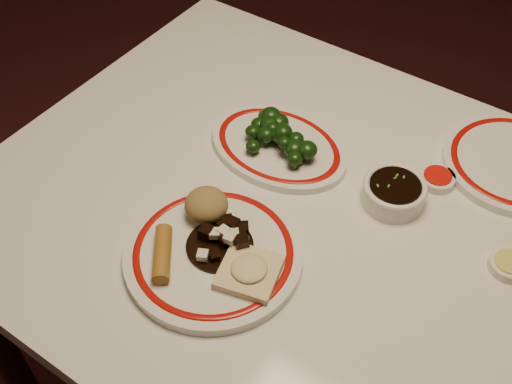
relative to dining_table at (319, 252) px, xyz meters
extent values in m
cube|color=silver|center=(0.00, 0.00, 0.07)|extent=(1.20, 0.90, 0.04)
cylinder|color=black|center=(-0.54, 0.39, -0.30)|extent=(0.06, 0.06, 0.71)
cylinder|color=white|center=(-0.10, -0.17, 0.10)|extent=(0.37, 0.37, 0.02)
torus|color=#9D0E08|center=(-0.10, -0.17, 0.11)|extent=(0.32, 0.32, 0.00)
ellipsoid|color=olive|center=(-0.16, -0.12, 0.14)|extent=(0.07, 0.07, 0.05)
cylinder|color=#A37028|center=(-0.16, -0.23, 0.12)|extent=(0.08, 0.10, 0.03)
cube|color=beige|center=(-0.03, -0.18, 0.12)|extent=(0.11, 0.11, 0.01)
ellipsoid|color=beige|center=(-0.03, -0.18, 0.13)|extent=(0.06, 0.06, 0.02)
cylinder|color=black|center=(-0.10, -0.16, 0.11)|extent=(0.11, 0.11, 0.00)
cube|color=black|center=(-0.11, -0.13, 0.12)|extent=(0.02, 0.02, 0.02)
cube|color=black|center=(-0.12, -0.13, 0.12)|extent=(0.02, 0.02, 0.02)
cube|color=black|center=(-0.07, -0.14, 0.13)|extent=(0.02, 0.02, 0.02)
cube|color=black|center=(-0.12, -0.12, 0.12)|extent=(0.03, 0.03, 0.02)
cube|color=black|center=(-0.10, -0.12, 0.13)|extent=(0.02, 0.02, 0.02)
cube|color=black|center=(-0.08, -0.13, 0.13)|extent=(0.02, 0.02, 0.02)
cube|color=black|center=(-0.08, -0.12, 0.13)|extent=(0.03, 0.03, 0.02)
cube|color=black|center=(-0.08, -0.14, 0.12)|extent=(0.02, 0.02, 0.02)
cube|color=black|center=(-0.09, -0.18, 0.12)|extent=(0.02, 0.02, 0.02)
cube|color=black|center=(-0.13, -0.16, 0.13)|extent=(0.02, 0.02, 0.02)
cube|color=black|center=(-0.12, -0.15, 0.12)|extent=(0.02, 0.02, 0.01)
cube|color=black|center=(-0.07, -0.14, 0.13)|extent=(0.03, 0.03, 0.02)
cube|color=black|center=(-0.10, -0.15, 0.12)|extent=(0.03, 0.03, 0.02)
cube|color=beige|center=(-0.09, -0.15, 0.13)|extent=(0.02, 0.02, 0.01)
cube|color=beige|center=(-0.09, -0.14, 0.13)|extent=(0.02, 0.02, 0.01)
cube|color=beige|center=(-0.11, -0.15, 0.13)|extent=(0.02, 0.02, 0.01)
cube|color=beige|center=(-0.10, -0.14, 0.13)|extent=(0.02, 0.02, 0.01)
cube|color=beige|center=(-0.11, -0.19, 0.12)|extent=(0.02, 0.02, 0.01)
torus|color=#9D0E08|center=(-0.16, 0.10, 0.11)|extent=(0.25, 0.25, 0.00)
cylinder|color=#23471C|center=(-0.16, 0.10, 0.11)|extent=(0.01, 0.01, 0.01)
ellipsoid|color=black|center=(-0.16, 0.10, 0.12)|extent=(0.03, 0.03, 0.02)
cylinder|color=#23471C|center=(-0.21, 0.13, 0.11)|extent=(0.01, 0.01, 0.01)
ellipsoid|color=black|center=(-0.21, 0.13, 0.13)|extent=(0.03, 0.03, 0.03)
cylinder|color=#23471C|center=(-0.17, 0.11, 0.11)|extent=(0.01, 0.01, 0.01)
ellipsoid|color=black|center=(-0.17, 0.11, 0.13)|extent=(0.03, 0.03, 0.02)
cylinder|color=#23471C|center=(-0.18, 0.05, 0.11)|extent=(0.01, 0.01, 0.01)
ellipsoid|color=black|center=(-0.18, 0.05, 0.12)|extent=(0.03, 0.03, 0.02)
cylinder|color=#23471C|center=(-0.20, 0.08, 0.11)|extent=(0.01, 0.01, 0.01)
ellipsoid|color=black|center=(-0.20, 0.08, 0.13)|extent=(0.03, 0.03, 0.02)
cylinder|color=#23471C|center=(-0.15, 0.10, 0.11)|extent=(0.01, 0.01, 0.01)
ellipsoid|color=black|center=(-0.15, 0.10, 0.13)|extent=(0.03, 0.03, 0.02)
cylinder|color=#23471C|center=(-0.09, 0.09, 0.11)|extent=(0.01, 0.01, 0.02)
ellipsoid|color=black|center=(-0.09, 0.09, 0.13)|extent=(0.04, 0.04, 0.03)
cylinder|color=#23471C|center=(-0.20, 0.13, 0.11)|extent=(0.01, 0.01, 0.01)
ellipsoid|color=black|center=(-0.20, 0.13, 0.13)|extent=(0.04, 0.04, 0.03)
cylinder|color=#23471C|center=(-0.10, 0.06, 0.11)|extent=(0.01, 0.01, 0.01)
ellipsoid|color=black|center=(-0.10, 0.06, 0.13)|extent=(0.03, 0.03, 0.02)
cylinder|color=#23471C|center=(-0.16, 0.11, 0.11)|extent=(0.01, 0.01, 0.01)
ellipsoid|color=black|center=(-0.16, 0.11, 0.13)|extent=(0.04, 0.04, 0.03)
cylinder|color=#23471C|center=(-0.18, 0.09, 0.11)|extent=(0.01, 0.01, 0.01)
ellipsoid|color=black|center=(-0.18, 0.09, 0.13)|extent=(0.03, 0.03, 0.03)
cylinder|color=#23471C|center=(-0.11, 0.08, 0.11)|extent=(0.01, 0.01, 0.01)
ellipsoid|color=black|center=(-0.11, 0.08, 0.13)|extent=(0.04, 0.04, 0.03)
cylinder|color=#23471C|center=(-0.18, 0.13, 0.11)|extent=(0.01, 0.01, 0.01)
ellipsoid|color=black|center=(-0.18, 0.13, 0.13)|extent=(0.04, 0.04, 0.03)
cylinder|color=#23471C|center=(-0.20, 0.10, 0.11)|extent=(0.01, 0.01, 0.01)
ellipsoid|color=black|center=(-0.20, 0.10, 0.13)|extent=(0.03, 0.03, 0.03)
cylinder|color=#23471C|center=(-0.16, 0.10, 0.11)|extent=(0.01, 0.01, 0.01)
ellipsoid|color=black|center=(-0.16, 0.10, 0.13)|extent=(0.04, 0.04, 0.03)
cylinder|color=#23471C|center=(-0.18, 0.11, 0.11)|extent=(0.01, 0.01, 0.01)
ellipsoid|color=black|center=(-0.18, 0.11, 0.13)|extent=(0.04, 0.04, 0.03)
ellipsoid|color=black|center=(-0.16, 0.10, 0.14)|extent=(0.03, 0.03, 0.03)
ellipsoid|color=black|center=(-0.15, 0.10, 0.14)|extent=(0.03, 0.03, 0.03)
ellipsoid|color=black|center=(-0.13, 0.08, 0.14)|extent=(0.03, 0.03, 0.02)
ellipsoid|color=black|center=(-0.17, 0.10, 0.14)|extent=(0.02, 0.02, 0.02)
ellipsoid|color=black|center=(-0.18, 0.11, 0.14)|extent=(0.03, 0.03, 0.02)
ellipsoid|color=black|center=(-0.12, 0.10, 0.14)|extent=(0.03, 0.03, 0.02)
cylinder|color=white|center=(0.08, 0.10, 0.11)|extent=(0.11, 0.11, 0.04)
cylinder|color=black|center=(0.08, 0.10, 0.13)|extent=(0.09, 0.09, 0.00)
cylinder|color=white|center=(0.12, 0.19, 0.10)|extent=(0.06, 0.06, 0.02)
cylinder|color=red|center=(0.12, 0.19, 0.11)|extent=(0.05, 0.05, 0.00)
cylinder|color=white|center=(0.29, 0.08, 0.10)|extent=(0.06, 0.06, 0.02)
cylinder|color=#D1C856|center=(0.29, 0.08, 0.11)|extent=(0.05, 0.05, 0.00)
camera|label=1|loc=(0.30, -0.64, 0.93)|focal=45.00mm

